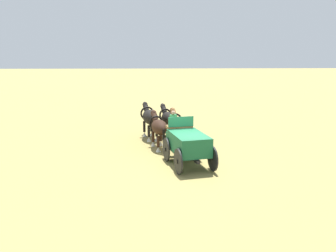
# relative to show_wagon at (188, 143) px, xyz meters

# --- Properties ---
(ground_plane) EXTENTS (220.00, 220.00, 0.00)m
(ground_plane) POSITION_rel_show_wagon_xyz_m (-0.14, -0.04, -1.17)
(ground_plane) COLOR #9E8C4C
(show_wagon) EXTENTS (5.80, 2.60, 2.65)m
(show_wagon) POSITION_rel_show_wagon_xyz_m (0.00, 0.00, 0.00)
(show_wagon) COLOR #195B38
(show_wagon) RESTS_ON ground
(draft_horse_rear_near) EXTENTS (2.94, 1.31, 2.15)m
(draft_horse_rear_near) POSITION_rel_show_wagon_xyz_m (3.35, 1.43, 0.12)
(draft_horse_rear_near) COLOR #331E14
(draft_horse_rear_near) RESTS_ON ground
(draft_horse_rear_off) EXTENTS (3.14, 1.31, 2.23)m
(draft_horse_rear_off) POSITION_rel_show_wagon_xyz_m (3.65, 0.16, 0.19)
(draft_horse_rear_off) COLOR brown
(draft_horse_rear_off) RESTS_ON ground
(draft_horse_lead_near) EXTENTS (3.14, 1.41, 2.31)m
(draft_horse_lead_near) POSITION_rel_show_wagon_xyz_m (5.87, 2.01, 0.26)
(draft_horse_lead_near) COLOR black
(draft_horse_lead_near) RESTS_ON ground
(draft_horse_lead_off) EXTENTS (3.04, 1.30, 2.15)m
(draft_horse_lead_off) POSITION_rel_show_wagon_xyz_m (6.18, 0.74, 0.12)
(draft_horse_lead_off) COLOR black
(draft_horse_lead_off) RESTS_ON ground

